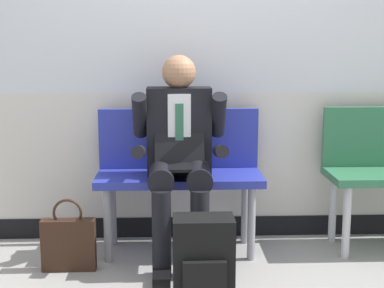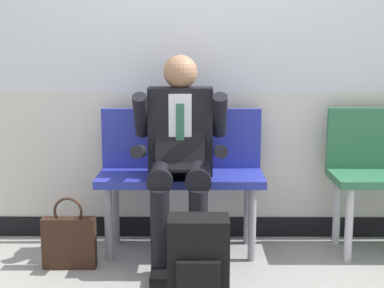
{
  "view_description": "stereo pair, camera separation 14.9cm",
  "coord_description": "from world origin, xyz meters",
  "px_view_note": "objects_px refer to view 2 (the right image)",
  "views": [
    {
      "loc": [
        -0.2,
        -3.12,
        1.35
      ],
      "look_at": [
        -0.07,
        0.14,
        0.75
      ],
      "focal_mm": 52.3,
      "sensor_mm": 36.0,
      "label": 1
    },
    {
      "loc": [
        -0.05,
        -3.12,
        1.35
      ],
      "look_at": [
        -0.07,
        0.14,
        0.75
      ],
      "focal_mm": 52.3,
      "sensor_mm": 36.0,
      "label": 2
    }
  ],
  "objects_px": {
    "person_seated": "(180,152)",
    "handbag": "(69,241)",
    "backpack": "(198,264)",
    "bench_with_person": "(181,167)"
  },
  "relations": [
    {
      "from": "person_seated",
      "to": "backpack",
      "type": "height_order",
      "value": "person_seated"
    },
    {
      "from": "bench_with_person",
      "to": "handbag",
      "type": "xyz_separation_m",
      "value": [
        -0.67,
        -0.34,
        -0.38
      ]
    },
    {
      "from": "person_seated",
      "to": "backpack",
      "type": "relative_size",
      "value": 2.66
    },
    {
      "from": "person_seated",
      "to": "handbag",
      "type": "height_order",
      "value": "person_seated"
    },
    {
      "from": "bench_with_person",
      "to": "handbag",
      "type": "relative_size",
      "value": 2.38
    },
    {
      "from": "person_seated",
      "to": "handbag",
      "type": "xyz_separation_m",
      "value": [
        -0.67,
        -0.14,
        -0.52
      ]
    },
    {
      "from": "backpack",
      "to": "handbag",
      "type": "distance_m",
      "value": 0.92
    },
    {
      "from": "bench_with_person",
      "to": "backpack",
      "type": "bearing_deg",
      "value": -82.59
    },
    {
      "from": "bench_with_person",
      "to": "backpack",
      "type": "height_order",
      "value": "bench_with_person"
    },
    {
      "from": "bench_with_person",
      "to": "handbag",
      "type": "distance_m",
      "value": 0.84
    }
  ]
}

